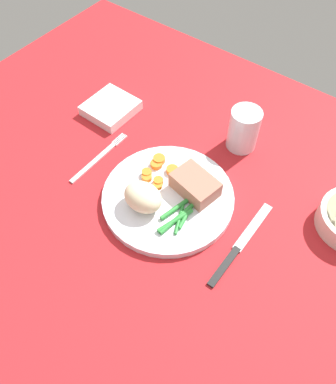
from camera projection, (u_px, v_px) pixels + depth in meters
The scene contains 10 objects.
dining_table at pixel (171, 188), 79.82cm from camera, with size 120.00×90.00×2.00cm.
dinner_plate at pixel (168, 197), 76.30cm from camera, with size 25.55×25.55×1.60cm, color white.
meat_portion at pixel (195, 185), 74.88cm from camera, with size 8.70×5.94×3.56cm, color #A86B56.
mashed_potatoes at pixel (143, 197), 72.26cm from camera, with size 7.59×5.92×5.08cm, color beige.
carrot_slices at pixel (158, 170), 78.57cm from camera, with size 6.21×7.44×1.19cm.
green_beans at pixel (179, 215), 72.46cm from camera, with size 4.69×10.54×0.88cm.
fork at pixel (99, 158), 83.08cm from camera, with size 1.44×16.60×0.40cm.
knife at pixel (240, 245), 70.84cm from camera, with size 1.70×20.50×0.64cm.
water_glass at pixel (243, 131), 82.27cm from camera, with size 6.40×6.40×9.31cm.
napkin at pixel (111, 108), 90.72cm from camera, with size 10.24×10.76×2.34cm, color white.
Camera 1 is at (28.09, -38.23, 65.21)cm, focal length 36.79 mm.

